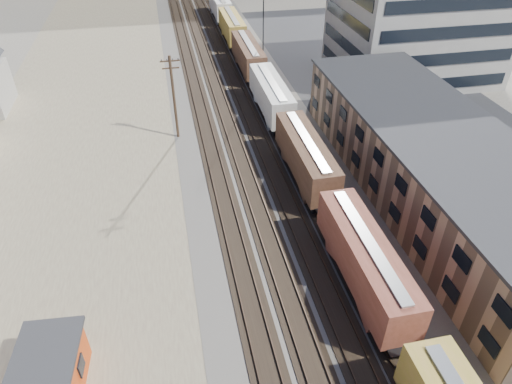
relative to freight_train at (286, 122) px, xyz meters
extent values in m
cube|color=#4C4742|center=(-3.80, 12.17, -2.76)|extent=(18.00, 200.00, 0.06)
cube|color=#6E5E4C|center=(-23.80, 2.17, -2.78)|extent=(24.00, 180.00, 0.03)
cube|color=#232326|center=(18.20, -2.83, -2.77)|extent=(26.00, 120.00, 0.04)
cube|color=black|center=(-8.80, 12.17, -2.69)|extent=(2.60, 200.00, 0.08)
cube|color=#38281E|center=(-9.52, 12.17, -2.57)|extent=(0.08, 200.00, 0.16)
cube|color=#38281E|center=(-8.08, 12.17, -2.57)|extent=(0.08, 200.00, 0.16)
cube|color=black|center=(-5.80, 12.17, -2.69)|extent=(2.60, 200.00, 0.08)
cube|color=#38281E|center=(-6.52, 12.17, -2.57)|extent=(0.08, 200.00, 0.16)
cube|color=#38281E|center=(-5.08, 12.17, -2.57)|extent=(0.08, 200.00, 0.16)
cube|color=black|center=(-2.80, 12.17, -2.69)|extent=(2.60, 200.00, 0.08)
cube|color=#38281E|center=(-3.52, 12.17, -2.57)|extent=(0.08, 200.00, 0.16)
cube|color=#38281E|center=(-2.08, 12.17, -2.57)|extent=(0.08, 200.00, 0.16)
cube|color=black|center=(0.00, 12.17, -2.69)|extent=(2.60, 200.00, 0.08)
cube|color=#38281E|center=(-0.72, 12.17, -2.57)|extent=(0.08, 200.00, 0.16)
cube|color=#38281E|center=(0.72, 12.17, -2.57)|extent=(0.08, 200.00, 0.16)
cube|color=black|center=(0.00, -27.88, -2.04)|extent=(2.20, 2.20, 0.90)
cube|color=black|center=(0.00, -17.73, -2.04)|extent=(2.20, 2.20, 0.90)
cube|color=brown|center=(0.00, -22.80, 0.11)|extent=(3.00, 13.34, 3.40)
cube|color=#B7B7B2|center=(0.00, -22.80, 1.89)|extent=(0.90, 12.32, 0.16)
cube|color=black|center=(0.00, -12.68, -2.04)|extent=(2.20, 2.20, 0.90)
cube|color=black|center=(0.00, -2.53, -2.04)|extent=(2.20, 2.20, 0.90)
cube|color=#41291C|center=(0.00, -7.60, 0.11)|extent=(3.00, 13.34, 3.40)
cube|color=#B7B7B2|center=(0.00, -7.60, 1.89)|extent=(0.90, 12.32, 0.16)
cube|color=black|center=(0.00, 2.52, -2.04)|extent=(2.20, 2.20, 0.90)
cube|color=black|center=(0.00, 12.68, -2.04)|extent=(2.20, 2.20, 0.90)
cube|color=beige|center=(0.00, 7.60, 0.11)|extent=(3.00, 13.34, 3.40)
cube|color=#B7B7B2|center=(0.00, 7.60, 1.89)|extent=(0.90, 12.33, 0.16)
cube|color=black|center=(0.00, 17.73, -2.04)|extent=(2.20, 2.20, 0.90)
cube|color=black|center=(0.00, 27.88, -2.04)|extent=(2.20, 2.20, 0.90)
cube|color=#41291C|center=(0.00, 22.80, 0.11)|extent=(3.00, 13.34, 3.40)
cube|color=#B7B7B2|center=(0.00, 22.80, 1.89)|extent=(0.90, 12.32, 0.16)
cube|color=black|center=(0.00, 32.92, -2.04)|extent=(2.20, 2.20, 0.90)
cube|color=black|center=(0.00, 43.07, -2.04)|extent=(2.20, 2.20, 0.90)
cube|color=#A28C2A|center=(0.00, 38.00, 0.11)|extent=(3.00, 13.34, 3.40)
cube|color=#B7B7B2|center=(0.00, 38.00, 1.89)|extent=(0.90, 12.32, 0.16)
cube|color=black|center=(0.00, 48.12, -2.04)|extent=(2.20, 2.20, 0.90)
cube|color=black|center=(0.00, 58.27, -2.04)|extent=(2.20, 2.20, 0.90)
cube|color=beige|center=(0.00, 53.20, 0.11)|extent=(3.00, 13.34, 3.40)
cube|color=tan|center=(11.20, -12.83, 0.71)|extent=(12.00, 40.00, 7.00)
cube|color=#2D2D30|center=(11.20, -12.83, 4.31)|extent=(12.40, 40.40, 0.30)
cube|color=black|center=(5.15, -12.83, -0.59)|extent=(0.12, 36.00, 1.20)
cube|color=black|center=(5.15, -12.83, 2.41)|extent=(0.12, 36.00, 1.20)
cube|color=#9E998E|center=(24.20, 17.17, 6.21)|extent=(22.00, 18.00, 18.00)
cube|color=black|center=(13.15, 17.17, 6.21)|extent=(0.12, 16.00, 16.00)
cube|color=black|center=(24.20, 8.12, 6.21)|extent=(20.00, 0.12, 16.00)
cylinder|color=#382619|center=(-12.30, 4.17, 2.21)|extent=(0.32, 0.32, 10.00)
cube|color=#382619|center=(-12.30, 4.17, 6.61)|extent=(2.20, 0.14, 0.14)
cube|color=#382619|center=(-12.30, 4.17, 5.81)|extent=(1.90, 0.14, 0.14)
cylinder|color=black|center=(-11.70, 4.17, 6.76)|extent=(0.08, 0.08, 0.22)
cylinder|color=black|center=(2.20, 22.17, 6.21)|extent=(0.16, 0.16, 18.00)
cube|color=#CA4313|center=(-22.03, -26.75, -1.14)|extent=(3.66, 4.67, 3.31)
cube|color=#2D2D30|center=(-22.03, -26.75, 0.63)|extent=(4.14, 5.15, 0.28)
cube|color=black|center=(-20.32, -26.89, -1.03)|extent=(0.20, 1.11, 1.10)
imported|color=navy|center=(18.08, 21.01, -1.93)|extent=(5.94, 6.71, 1.72)
imported|color=white|center=(29.57, 10.70, -1.97)|extent=(3.56, 5.19, 1.64)
camera|label=1|loc=(-13.11, -45.24, 24.31)|focal=32.00mm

